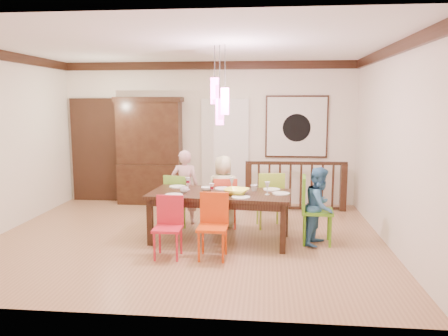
# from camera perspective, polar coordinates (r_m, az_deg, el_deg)

# --- Properties ---
(floor) EXTENTS (6.00, 6.00, 0.00)m
(floor) POSITION_cam_1_polar(r_m,az_deg,el_deg) (6.88, -4.82, -9.10)
(floor) COLOR #9D6F4C
(floor) RESTS_ON ground
(ceiling) EXTENTS (6.00, 6.00, 0.00)m
(ceiling) POSITION_cam_1_polar(r_m,az_deg,el_deg) (6.61, -5.14, 15.61)
(ceiling) COLOR white
(ceiling) RESTS_ON wall_back
(wall_back) EXTENTS (6.00, 0.00, 6.00)m
(wall_back) POSITION_cam_1_polar(r_m,az_deg,el_deg) (9.05, -2.07, 4.54)
(wall_back) COLOR silver
(wall_back) RESTS_ON floor
(wall_right) EXTENTS (0.00, 5.00, 5.00)m
(wall_right) POSITION_cam_1_polar(r_m,az_deg,el_deg) (6.72, 21.07, 2.57)
(wall_right) COLOR silver
(wall_right) RESTS_ON floor
(crown_molding) EXTENTS (6.00, 5.00, 0.16)m
(crown_molding) POSITION_cam_1_polar(r_m,az_deg,el_deg) (6.60, -5.13, 14.92)
(crown_molding) COLOR black
(crown_molding) RESTS_ON wall_back
(panel_door) EXTENTS (1.04, 0.07, 2.24)m
(panel_door) POSITION_cam_1_polar(r_m,az_deg,el_deg) (9.66, -16.36, 2.07)
(panel_door) COLOR black
(panel_door) RESTS_ON wall_back
(white_doorway) EXTENTS (0.97, 0.05, 2.22)m
(white_doorway) POSITION_cam_1_polar(r_m,az_deg,el_deg) (9.01, 0.12, 1.97)
(white_doorway) COLOR silver
(white_doorway) RESTS_ON wall_back
(painting) EXTENTS (1.25, 0.06, 1.25)m
(painting) POSITION_cam_1_polar(r_m,az_deg,el_deg) (8.94, 9.45, 5.34)
(painting) COLOR black
(painting) RESTS_ON wall_back
(pendant_cluster) EXTENTS (0.27, 0.21, 1.14)m
(pendant_cluster) POSITION_cam_1_polar(r_m,az_deg,el_deg) (6.41, -0.55, 8.76)
(pendant_cluster) COLOR #FF4CC1
(pendant_cluster) RESTS_ON ceiling
(dining_table) EXTENTS (2.16, 1.12, 0.75)m
(dining_table) POSITION_cam_1_polar(r_m,az_deg,el_deg) (6.56, -0.53, -3.92)
(dining_table) COLOR black
(dining_table) RESTS_ON floor
(chair_far_left) EXTENTS (0.48, 0.48, 0.88)m
(chair_far_left) POSITION_cam_1_polar(r_m,az_deg,el_deg) (7.47, -5.83, -3.67)
(chair_far_left) COLOR #73B035
(chair_far_left) RESTS_ON floor
(chair_far_mid) EXTENTS (0.42, 0.42, 0.86)m
(chair_far_mid) POSITION_cam_1_polar(r_m,az_deg,el_deg) (7.32, 0.21, -4.02)
(chair_far_mid) COLOR #E34629
(chair_far_mid) RESTS_ON floor
(chair_far_right) EXTENTS (0.49, 0.49, 0.95)m
(chair_far_right) POSITION_cam_1_polar(r_m,az_deg,el_deg) (7.35, 5.96, -3.58)
(chair_far_right) COLOR #9AC032
(chair_far_right) RESTS_ON floor
(chair_near_left) EXTENTS (0.38, 0.38, 0.83)m
(chair_near_left) POSITION_cam_1_polar(r_m,az_deg,el_deg) (5.96, -7.37, -7.20)
(chair_near_left) COLOR red
(chair_near_left) RESTS_ON floor
(chair_near_mid) EXTENTS (0.40, 0.40, 0.87)m
(chair_near_mid) POSITION_cam_1_polar(r_m,az_deg,el_deg) (5.87, -1.51, -7.11)
(chair_near_mid) COLOR #CD3E0B
(chair_near_mid) RESTS_ON floor
(chair_end_right) EXTENTS (0.48, 0.48, 1.01)m
(chair_end_right) POSITION_cam_1_polar(r_m,az_deg,el_deg) (6.62, 12.11, -4.81)
(chair_end_right) COLOR #559C1B
(chair_end_right) RESTS_ON floor
(china_hutch) EXTENTS (1.39, 0.46, 2.19)m
(china_hutch) POSITION_cam_1_polar(r_m,az_deg,el_deg) (9.12, -9.67, 2.26)
(china_hutch) COLOR black
(china_hutch) RESTS_ON floor
(balustrade) EXTENTS (1.95, 0.17, 0.96)m
(balustrade) POSITION_cam_1_polar(r_m,az_deg,el_deg) (8.57, 9.33, -2.22)
(balustrade) COLOR black
(balustrade) RESTS_ON floor
(person_far_left) EXTENTS (0.47, 0.32, 1.28)m
(person_far_left) POSITION_cam_1_polar(r_m,az_deg,el_deg) (7.55, -5.11, -2.49)
(person_far_left) COLOR beige
(person_far_left) RESTS_ON floor
(person_far_mid) EXTENTS (0.60, 0.40, 1.21)m
(person_far_mid) POSITION_cam_1_polar(r_m,az_deg,el_deg) (7.38, -0.09, -3.01)
(person_far_mid) COLOR beige
(person_far_mid) RESTS_ON floor
(person_end_right) EXTENTS (0.62, 0.69, 1.15)m
(person_end_right) POSITION_cam_1_polar(r_m,az_deg,el_deg) (6.58, 12.39, -4.89)
(person_end_right) COLOR teal
(person_end_right) RESTS_ON floor
(serving_bowl) EXTENTS (0.44, 0.44, 0.09)m
(serving_bowl) POSITION_cam_1_polar(r_m,az_deg,el_deg) (6.39, 1.64, -3.10)
(serving_bowl) COLOR #F7FB47
(serving_bowl) RESTS_ON dining_table
(small_bowl) EXTENTS (0.21, 0.21, 0.06)m
(small_bowl) POSITION_cam_1_polar(r_m,az_deg,el_deg) (6.68, -2.28, -2.72)
(small_bowl) COLOR white
(small_bowl) RESTS_ON dining_table
(cup_left) EXTENTS (0.15, 0.15, 0.09)m
(cup_left) POSITION_cam_1_polar(r_m,az_deg,el_deg) (6.54, -5.27, -2.84)
(cup_left) COLOR silver
(cup_left) RESTS_ON dining_table
(cup_right) EXTENTS (0.11, 0.11, 0.10)m
(cup_right) POSITION_cam_1_polar(r_m,az_deg,el_deg) (6.65, 3.96, -2.62)
(cup_right) COLOR silver
(cup_right) RESTS_ON dining_table
(plate_far_left) EXTENTS (0.26, 0.26, 0.01)m
(plate_far_left) POSITION_cam_1_polar(r_m,az_deg,el_deg) (7.00, -6.10, -2.42)
(plate_far_left) COLOR white
(plate_far_left) RESTS_ON dining_table
(plate_far_mid) EXTENTS (0.26, 0.26, 0.01)m
(plate_far_mid) POSITION_cam_1_polar(r_m,az_deg,el_deg) (6.80, -0.14, -2.70)
(plate_far_mid) COLOR white
(plate_far_mid) RESTS_ON dining_table
(plate_far_right) EXTENTS (0.26, 0.26, 0.01)m
(plate_far_right) POSITION_cam_1_polar(r_m,az_deg,el_deg) (6.78, 6.26, -2.79)
(plate_far_right) COLOR white
(plate_far_right) RESTS_ON dining_table
(plate_near_left) EXTENTS (0.26, 0.26, 0.01)m
(plate_near_left) POSITION_cam_1_polar(r_m,az_deg,el_deg) (6.37, -6.57, -3.52)
(plate_near_left) COLOR white
(plate_near_left) RESTS_ON dining_table
(plate_near_mid) EXTENTS (0.26, 0.26, 0.01)m
(plate_near_mid) POSITION_cam_1_polar(r_m,az_deg,el_deg) (6.19, 2.22, -3.83)
(plate_near_mid) COLOR white
(plate_near_mid) RESTS_ON dining_table
(plate_end_right) EXTENTS (0.26, 0.26, 0.01)m
(plate_end_right) POSITION_cam_1_polar(r_m,az_deg,el_deg) (6.49, 7.46, -3.31)
(plate_end_right) COLOR white
(plate_end_right) RESTS_ON dining_table
(wine_glass_a) EXTENTS (0.08, 0.08, 0.19)m
(wine_glass_a) POSITION_cam_1_polar(r_m,az_deg,el_deg) (6.76, -4.75, -2.04)
(wine_glass_a) COLOR #590C19
(wine_glass_a) RESTS_ON dining_table
(wine_glass_b) EXTENTS (0.08, 0.08, 0.19)m
(wine_glass_b) POSITION_cam_1_polar(r_m,az_deg,el_deg) (6.71, 1.03, -2.08)
(wine_glass_b) COLOR silver
(wine_glass_b) RESTS_ON dining_table
(wine_glass_c) EXTENTS (0.08, 0.08, 0.19)m
(wine_glass_c) POSITION_cam_1_polar(r_m,az_deg,el_deg) (6.25, -1.61, -2.89)
(wine_glass_c) COLOR #590C19
(wine_glass_c) RESTS_ON dining_table
(wine_glass_d) EXTENTS (0.08, 0.08, 0.19)m
(wine_glass_d) POSITION_cam_1_polar(r_m,az_deg,el_deg) (6.40, 5.67, -2.65)
(wine_glass_d) COLOR silver
(wine_glass_d) RESTS_ON dining_table
(napkin) EXTENTS (0.18, 0.14, 0.01)m
(napkin) POSITION_cam_1_polar(r_m,az_deg,el_deg) (6.18, -1.39, -3.84)
(napkin) COLOR #D83359
(napkin) RESTS_ON dining_table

